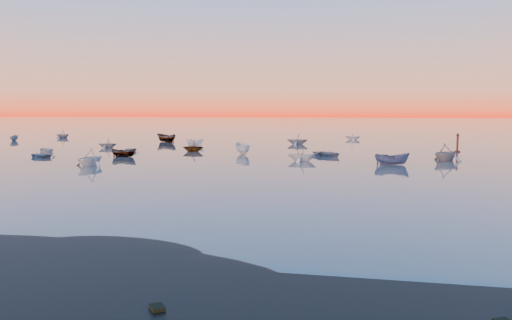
# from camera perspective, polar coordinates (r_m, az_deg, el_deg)

# --- Properties ---
(ground) EXTENTS (600.00, 600.00, 0.00)m
(ground) POSITION_cam_1_polar(r_m,az_deg,el_deg) (120.60, 7.08, 2.87)
(ground) COLOR #665B55
(ground) RESTS_ON ground
(mud_lobes) EXTENTS (140.00, 6.00, 0.07)m
(mud_lobes) POSITION_cam_1_polar(r_m,az_deg,el_deg) (22.18, -15.05, -9.67)
(mud_lobes) COLOR black
(mud_lobes) RESTS_ON ground
(moored_fleet) EXTENTS (124.00, 58.00, 1.20)m
(moored_fleet) POSITION_cam_1_polar(r_m,az_deg,el_deg) (73.94, 4.11, 1.16)
(moored_fleet) COLOR white
(moored_fleet) RESTS_ON ground
(boat_near_left) EXTENTS (3.60, 3.69, 0.91)m
(boat_near_left) POSITION_cam_1_polar(r_m,az_deg,el_deg) (76.69, -22.83, 0.89)
(boat_near_left) COLOR white
(boat_near_left) RESTS_ON ground
(boat_near_center) EXTENTS (1.89, 3.81, 1.28)m
(boat_near_center) POSITION_cam_1_polar(r_m,az_deg,el_deg) (55.51, 15.26, -0.53)
(boat_near_center) COLOR #3E4F76
(boat_near_center) RESTS_ON ground
(channel_marker) EXTENTS (0.79, 0.79, 2.83)m
(channel_marker) POSITION_cam_1_polar(r_m,az_deg,el_deg) (75.43, 22.03, 1.70)
(channel_marker) COLOR #47130F
(channel_marker) RESTS_ON ground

